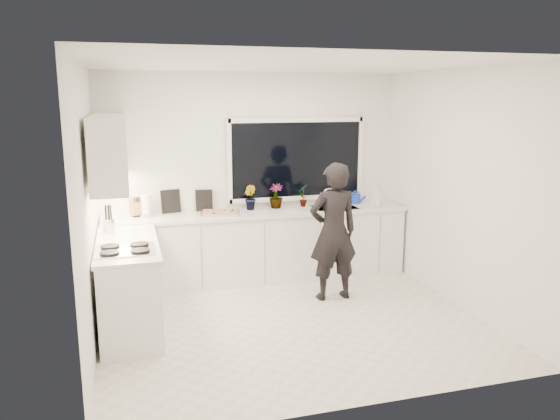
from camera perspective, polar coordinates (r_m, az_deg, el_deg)
name	(u,v)px	position (r m, az deg, el deg)	size (l,w,h in m)	color
floor	(291,322)	(6.04, 1.20, -11.58)	(4.00, 3.50, 0.02)	beige
wall_back	(253,176)	(7.32, -2.83, 3.62)	(4.00, 0.02, 2.70)	white
wall_left	(87,209)	(5.41, -19.52, 0.06)	(0.02, 3.50, 2.70)	white
wall_right	(461,190)	(6.52, 18.39, 2.03)	(0.02, 3.50, 2.70)	white
ceiling	(293,63)	(5.56, 1.32, 15.12)	(4.00, 3.50, 0.02)	white
window	(297,160)	(7.42, 1.75, 5.29)	(1.80, 0.02, 1.00)	black
base_cabinets_back	(259,247)	(7.21, -2.19, -3.89)	(3.92, 0.58, 0.88)	white
base_cabinets_left	(129,286)	(5.98, -15.46, -7.67)	(0.58, 1.60, 0.88)	white
countertop_back	(259,213)	(7.10, -2.20, -0.33)	(3.94, 0.62, 0.04)	silver
countertop_left	(127,244)	(5.84, -15.70, -3.41)	(0.62, 1.60, 0.04)	silver
upper_cabinets	(110,149)	(6.03, -17.38, 6.14)	(0.34, 2.10, 0.70)	white
sink	(334,211)	(7.42, 5.68, -0.07)	(0.58, 0.42, 0.14)	silver
faucet	(329,197)	(7.58, 5.15, 1.41)	(0.03, 0.03, 0.22)	silver
stovetop	(125,249)	(5.50, -15.89, -3.99)	(0.56, 0.48, 0.03)	black
person	(333,232)	(6.46, 5.59, -2.28)	(0.60, 0.39, 1.64)	black
pizza_tray	(220,213)	(6.97, -6.25, -0.32)	(0.48, 0.36, 0.03)	silver
pizza	(220,212)	(6.96, -6.25, -0.18)	(0.44, 0.32, 0.01)	red
watering_can	(355,199)	(7.69, 7.88, 1.16)	(0.14, 0.14, 0.13)	blue
paper_towel_roll	(146,206)	(6.98, -13.81, 0.40)	(0.11, 0.11, 0.26)	white
knife_block	(136,208)	(7.02, -14.81, 0.24)	(0.13, 0.10, 0.22)	#997A47
utensil_crock	(109,226)	(6.26, -17.44, -1.57)	(0.13, 0.13, 0.16)	#ADADB2
picture_frame_large	(204,200)	(7.18, -7.93, 1.01)	(0.22, 0.02, 0.28)	black
picture_frame_small	(171,201)	(7.13, -11.35, 0.91)	(0.25, 0.02, 0.30)	black
herb_plants	(274,196)	(7.28, -0.62, 1.45)	(0.93, 0.25, 0.33)	#26662D
soap_bottles	(377,196)	(7.48, 10.14, 1.42)	(0.17, 0.17, 0.32)	#D8BF66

